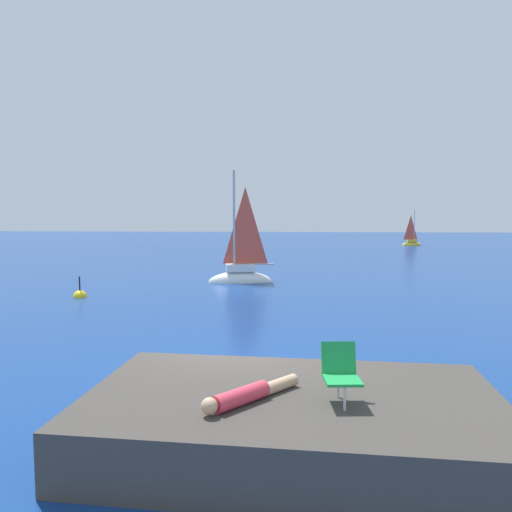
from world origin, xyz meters
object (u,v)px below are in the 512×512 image
at_px(sailboat_far, 412,243).
at_px(person_sunbather, 248,394).
at_px(beach_chair, 340,370).
at_px(marker_buoy, 80,297).
at_px(sailboat_near, 241,276).

relative_size(sailboat_far, person_sunbather, 2.92).
height_order(sailboat_far, person_sunbather, sailboat_far).
bearing_deg(beach_chair, marker_buoy, -149.29).
bearing_deg(person_sunbather, marker_buoy, 73.43).
distance_m(beach_chair, marker_buoy, 15.83).
bearing_deg(person_sunbather, beach_chair, -42.59).
height_order(person_sunbather, marker_buoy, person_sunbather).
distance_m(person_sunbather, beach_chair, 1.32).
relative_size(sailboat_near, beach_chair, 7.60).
xyz_separation_m(person_sunbather, beach_chair, (1.27, 0.13, 0.33)).
bearing_deg(person_sunbather, sailboat_far, 25.40).
bearing_deg(sailboat_far, beach_chair, -114.39).
xyz_separation_m(sailboat_near, beach_chair, (3.13, -17.54, 0.95)).
distance_m(sailboat_far, person_sunbather, 48.73).
relative_size(person_sunbather, beach_chair, 1.76).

